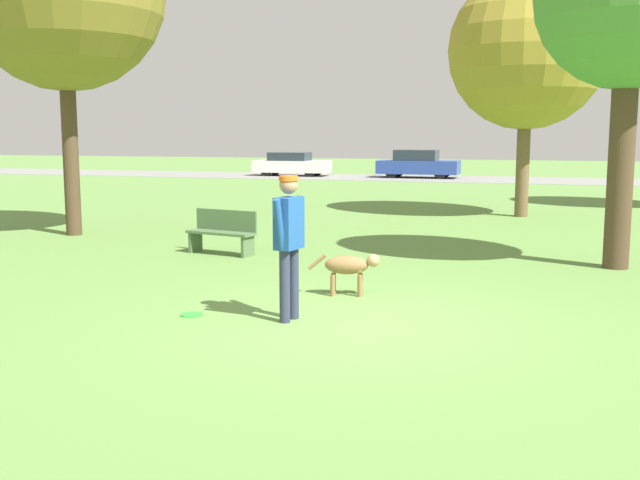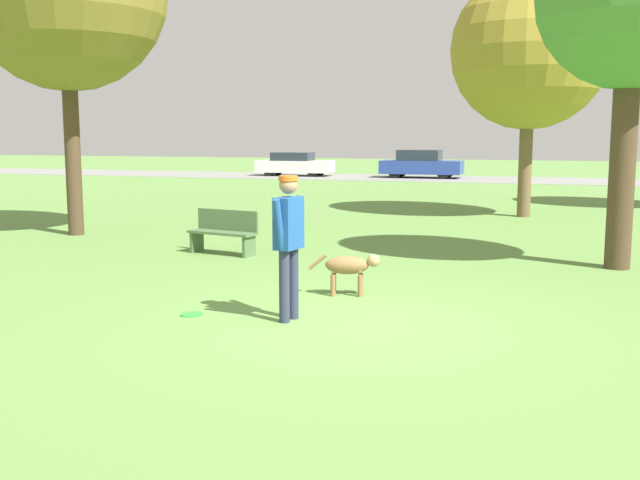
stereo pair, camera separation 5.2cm
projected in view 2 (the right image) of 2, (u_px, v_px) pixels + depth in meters
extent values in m
plane|color=#608C42|center=(354.00, 324.00, 9.04)|extent=(120.00, 120.00, 0.00)
cube|color=gray|center=(511.00, 180.00, 37.49)|extent=(120.00, 6.00, 0.01)
cylinder|color=#2D334C|center=(293.00, 283.00, 9.26)|extent=(0.15, 0.15, 0.89)
cylinder|color=#2D334C|center=(284.00, 286.00, 9.07)|extent=(0.15, 0.15, 0.89)
cube|color=#1E4C93|center=(289.00, 223.00, 9.06)|extent=(0.29, 0.42, 0.63)
cylinder|color=#1E4C93|center=(298.00, 221.00, 9.25)|extent=(0.13, 0.23, 0.64)
cylinder|color=#1E4C93|center=(279.00, 225.00, 8.86)|extent=(0.13, 0.23, 0.64)
sphere|color=#A87A5B|center=(288.00, 185.00, 8.99)|extent=(0.26, 0.26, 0.22)
cylinder|color=#D15B19|center=(288.00, 178.00, 8.98)|extent=(0.27, 0.27, 0.06)
ellipsoid|color=olive|center=(347.00, 265.00, 10.59)|extent=(0.66, 0.38, 0.26)
ellipsoid|color=tan|center=(359.00, 268.00, 10.58)|extent=(0.18, 0.21, 0.14)
sphere|color=tan|center=(373.00, 261.00, 10.55)|extent=(0.22, 0.22, 0.18)
cylinder|color=olive|center=(361.00, 284.00, 10.69)|extent=(0.08, 0.08, 0.31)
cylinder|color=olive|center=(360.00, 286.00, 10.54)|extent=(0.08, 0.08, 0.31)
cylinder|color=olive|center=(334.00, 283.00, 10.72)|extent=(0.08, 0.08, 0.31)
cylinder|color=olive|center=(333.00, 285.00, 10.58)|extent=(0.08, 0.08, 0.31)
cylinder|color=olive|center=(317.00, 262.00, 10.63)|extent=(0.28, 0.10, 0.24)
cylinder|color=#33D838|center=(192.00, 314.00, 9.49)|extent=(0.28, 0.28, 0.02)
torus|color=#33D838|center=(192.00, 314.00, 9.49)|extent=(0.27, 0.27, 0.02)
cylinder|color=#4C3826|center=(622.00, 169.00, 12.57)|extent=(0.43, 0.43, 3.38)
cylinder|color=#4C3826|center=(73.00, 152.00, 16.83)|extent=(0.35, 0.35, 3.77)
cylinder|color=brown|center=(525.00, 164.00, 20.63)|extent=(0.36, 0.36, 2.92)
sphere|color=olive|center=(530.00, 50.00, 20.20)|extent=(4.27, 4.27, 4.27)
cube|color=white|center=(295.00, 166.00, 41.05)|extent=(4.16, 1.83, 0.64)
cube|color=#232D38|center=(293.00, 156.00, 41.01)|extent=(2.18, 1.54, 0.45)
cylinder|color=black|center=(320.00, 170.00, 41.45)|extent=(0.59, 0.22, 0.58)
cylinder|color=black|center=(313.00, 172.00, 40.04)|extent=(0.59, 0.22, 0.58)
cylinder|color=black|center=(278.00, 170.00, 42.12)|extent=(0.59, 0.22, 0.58)
cylinder|color=black|center=(269.00, 171.00, 40.72)|extent=(0.59, 0.22, 0.58)
cube|color=#284293|center=(422.00, 167.00, 39.14)|extent=(4.21, 1.84, 0.69)
cube|color=#232D38|center=(419.00, 155.00, 39.09)|extent=(2.19, 1.58, 0.56)
cylinder|color=black|center=(448.00, 172.00, 39.54)|extent=(0.64, 0.20, 0.64)
cylinder|color=black|center=(443.00, 173.00, 38.05)|extent=(0.64, 0.20, 0.64)
cylinder|color=black|center=(401.00, 171.00, 40.31)|extent=(0.64, 0.20, 0.64)
cylinder|color=black|center=(395.00, 172.00, 38.82)|extent=(0.64, 0.20, 0.64)
cube|color=#4C6B42|center=(222.00, 233.00, 14.25)|extent=(1.45, 0.68, 0.05)
cube|color=#4C6B42|center=(228.00, 220.00, 14.37)|extent=(1.38, 0.34, 0.40)
cube|color=#4C6B42|center=(249.00, 247.00, 13.98)|extent=(0.13, 0.36, 0.39)
cube|color=#4C6B42|center=(197.00, 242.00, 14.59)|extent=(0.13, 0.36, 0.39)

